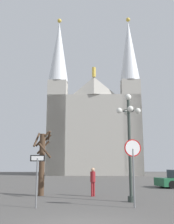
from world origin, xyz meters
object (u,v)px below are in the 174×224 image
at_px(one_way_arrow_sign, 37,173).
at_px(pedestrian_walking, 93,179).
at_px(bare_tree, 42,160).
at_px(cathedral, 94,127).
at_px(street_lamp, 129,133).
at_px(stop_sign, 133,159).

relative_size(one_way_arrow_sign, pedestrian_walking, 1.37).
xyz_separation_m(bare_tree, pedestrian_walking, (3.24, -0.58, -1.15)).
relative_size(bare_tree, pedestrian_walking, 2.41).
height_order(bare_tree, pedestrian_walking, bare_tree).
height_order(cathedral, one_way_arrow_sign, cathedral).
relative_size(cathedral, street_lamp, 5.09).
bearing_deg(pedestrian_walking, stop_sign, -69.79).
bearing_deg(pedestrian_walking, street_lamp, -53.35).
xyz_separation_m(one_way_arrow_sign, street_lamp, (4.69, 1.74, 2.08)).
bearing_deg(street_lamp, stop_sign, -97.10).
distance_m(one_way_arrow_sign, street_lamp, 5.42).
relative_size(street_lamp, bare_tree, 1.40).
distance_m(one_way_arrow_sign, pedestrian_walking, 5.12).
bearing_deg(one_way_arrow_sign, street_lamp, 20.36).
bearing_deg(one_way_arrow_sign, pedestrian_walking, 56.22).
bearing_deg(street_lamp, cathedral, 89.33).
height_order(stop_sign, bare_tree, bare_tree).
relative_size(one_way_arrow_sign, street_lamp, 0.41).
bearing_deg(stop_sign, street_lamp, 82.90).
relative_size(street_lamp, pedestrian_walking, 3.37).
height_order(cathedral, bare_tree, cathedral).
distance_m(stop_sign, one_way_arrow_sign, 4.51).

